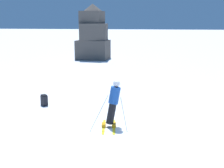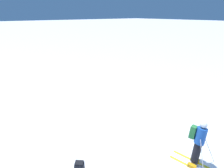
# 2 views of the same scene
# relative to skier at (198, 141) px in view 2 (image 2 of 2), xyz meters

# --- Properties ---
(ground_plane) EXTENTS (300.00, 300.00, 0.00)m
(ground_plane) POSITION_rel_skier_xyz_m (0.41, -0.06, -0.94)
(ground_plane) COLOR white
(skier) EXTENTS (1.27, 1.64, 1.71)m
(skier) POSITION_rel_skier_xyz_m (0.00, 0.00, 0.00)
(skier) COLOR yellow
(skier) RESTS_ON ground
(spare_backpack) EXTENTS (0.37, 0.36, 0.50)m
(spare_backpack) POSITION_rel_skier_xyz_m (-3.55, 2.15, -0.69)
(spare_backpack) COLOR black
(spare_backpack) RESTS_ON ground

